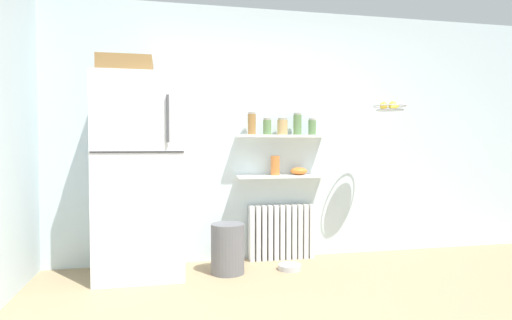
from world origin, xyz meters
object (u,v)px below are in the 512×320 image
radiator (281,232)px  pet_food_bowl (290,267)px  storage_jar_2 (282,127)px  vase (275,166)px  storage_jar_4 (312,127)px  shelf_bowl (299,171)px  storage_jar_0 (252,124)px  storage_jar_1 (267,127)px  storage_jar_3 (297,124)px  trash_bin (228,248)px  refrigerator (140,172)px  hanging_fruit_basket (390,107)px

radiator → pet_food_bowl: (-0.02, -0.38, -0.26)m
storage_jar_2 → vase: size_ratio=0.87×
storage_jar_4 → shelf_bowl: 0.48m
storage_jar_4 → storage_jar_0: bearing=-180.0°
storage_jar_4 → vase: storage_jar_4 is taller
storage_jar_1 → storage_jar_3: storage_jar_3 is taller
storage_jar_3 → trash_bin: 1.45m
radiator → vase: bearing=-158.7°
radiator → shelf_bowl: shelf_bowl is taller
storage_jar_1 → shelf_bowl: 0.57m
refrigerator → vase: 1.35m
refrigerator → radiator: 1.57m
refrigerator → storage_jar_2: refrigerator is taller
storage_jar_1 → vase: storage_jar_1 is taller
refrigerator → storage_jar_3: bearing=7.9°
storage_jar_0 → storage_jar_2: (0.32, 0.00, -0.03)m
vase → storage_jar_2: bearing=0.0°
radiator → vase: 0.70m
vase → shelf_bowl: (0.26, 0.00, -0.06)m
storage_jar_3 → hanging_fruit_basket: size_ratio=0.70×
storage_jar_0 → vase: storage_jar_0 is taller
refrigerator → radiator: refrigerator is taller
storage_jar_1 → trash_bin: size_ratio=0.37×
vase → pet_food_bowl: bearing=-81.4°
refrigerator → storage_jar_4: refrigerator is taller
shelf_bowl → pet_food_bowl: size_ratio=0.80×
storage_jar_1 → storage_jar_4: storage_jar_4 is taller
storage_jar_0 → hanging_fruit_basket: (1.32, -0.37, 0.16)m
shelf_bowl → pet_food_bowl: (-0.20, -0.35, -0.90)m
storage_jar_3 → trash_bin: storage_jar_3 is taller
storage_jar_2 → vase: bearing=-180.0°
storage_jar_1 → storage_jar_4: bearing=0.0°
vase → storage_jar_4: bearing=0.0°
storage_jar_2 → trash_bin: (-0.62, -0.34, -1.15)m
radiator → trash_bin: 0.72m
storage_jar_3 → shelf_bowl: 0.49m
storage_jar_4 → hanging_fruit_basket: size_ratio=0.53×
storage_jar_2 → storage_jar_0: bearing=-180.0°
storage_jar_4 → hanging_fruit_basket: bearing=-28.3°
radiator → hanging_fruit_basket: size_ratio=2.11×
shelf_bowl → storage_jar_2: bearing=180.0°
storage_jar_1 → storage_jar_3: 0.32m
radiator → trash_bin: (-0.62, -0.37, -0.05)m
radiator → refrigerator: bearing=-170.0°
storage_jar_3 → radiator: bearing=169.4°
storage_jar_3 → storage_jar_0: bearing=180.0°
storage_jar_0 → storage_jar_2: 0.32m
storage_jar_1 → pet_food_bowl: (0.14, -0.35, -1.35)m
refrigerator → storage_jar_0: 1.20m
shelf_bowl → trash_bin: size_ratio=0.38×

